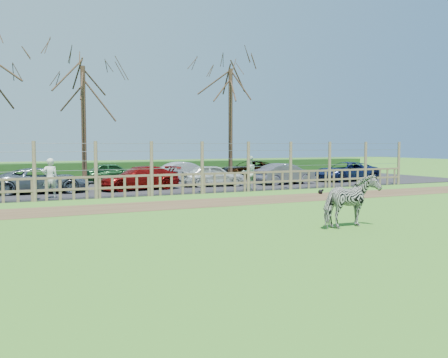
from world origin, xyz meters
name	(u,v)px	position (x,y,z in m)	size (l,w,h in m)	color
ground	(230,220)	(0.00, 0.00, 0.00)	(120.00, 120.00, 0.00)	#67A135
dirt_strip	(179,204)	(0.00, 4.50, 0.01)	(34.00, 2.80, 0.01)	brown
asphalt	(117,185)	(0.00, 14.50, 0.02)	(44.00, 13.00, 0.04)	#232326
hedge	(93,170)	(0.00, 21.50, 0.55)	(46.00, 2.00, 1.10)	#1E4716
fence	(152,179)	(0.00, 8.00, 0.80)	(30.16, 0.16, 2.50)	brown
tree_mid	(83,97)	(-2.00, 13.50, 4.87)	(4.80, 4.80, 6.83)	#3D2B1E
tree_right	(231,98)	(7.00, 14.00, 5.24)	(4.80, 4.80, 7.35)	#3D2B1E
zebra	(351,201)	(2.48, -2.71, 0.75)	(0.81, 1.78, 1.50)	gray
visitor_a	(50,178)	(-4.30, 8.80, 0.90)	(0.63, 0.41, 1.72)	silver
visitor_b	(249,173)	(5.39, 8.64, 0.90)	(0.84, 0.65, 1.72)	#B5D7BC
crow	(321,192)	(7.51, 5.43, 0.12)	(0.29, 0.22, 0.24)	black
car_2	(42,180)	(-4.38, 11.34, 0.64)	(1.99, 4.32, 1.20)	#515D6C
car_3	(139,178)	(0.28, 10.97, 0.64)	(1.68, 4.13, 1.20)	maroon
car_4	(213,175)	(4.57, 11.27, 0.64)	(1.42, 3.52, 1.20)	silver
car_5	(285,174)	(9.00, 10.83, 0.64)	(1.27, 3.64, 1.20)	slate
car_6	(346,171)	(13.78, 11.20, 0.64)	(1.99, 4.32, 1.20)	#172250
car_10	(113,173)	(0.16, 16.20, 0.64)	(1.42, 3.52, 1.20)	#205528
car_11	(186,171)	(4.68, 15.70, 0.64)	(1.27, 3.64, 1.20)	#B1B2BB
car_12	(249,170)	(9.30, 15.81, 0.64)	(1.99, 4.32, 1.20)	black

